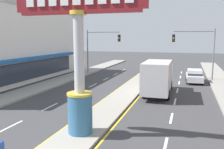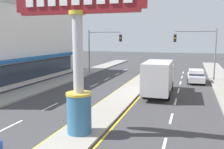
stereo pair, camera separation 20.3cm
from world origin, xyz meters
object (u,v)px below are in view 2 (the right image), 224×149
Objects in this scene: traffic_light_left_side at (101,44)px; sedan_far_right_lane at (196,76)px; traffic_light_right_side at (200,45)px; storefront_left at (2,43)px; district_sign at (78,64)px; box_truck_near_right_lane at (159,77)px.

sedan_far_right_lane is (12.53, -2.29, -3.46)m from traffic_light_left_side.
sedan_far_right_lane is (-0.28, -1.33, -3.46)m from traffic_light_right_side.
traffic_light_right_side is (22.21, 7.20, -0.22)m from storefront_left.
storefront_left reaches higher than traffic_light_right_side.
traffic_light_left_side is at bearing 40.97° from storefront_left.
storefront_left is at bearing 141.97° from district_sign.
traffic_light_left_side is 1.00× the size of traffic_light_right_side.
storefront_left reaches higher than district_sign.
traffic_light_right_side is at bearing 17.95° from storefront_left.
box_truck_near_right_lane is at bearing -113.35° from sedan_far_right_lane.
traffic_light_right_side is (12.82, -0.96, 0.00)m from traffic_light_left_side.
storefront_left is at bearing -165.01° from sedan_far_right_lane.
district_sign is at bearing -108.57° from sedan_far_right_lane.
district_sign is 11.19m from box_truck_near_right_lane.
district_sign reaches higher than sedan_far_right_lane.
storefront_left is (-15.80, 12.36, 0.65)m from district_sign.
box_truck_near_right_lane is (2.84, 10.62, -2.13)m from district_sign.
traffic_light_left_side is at bearing 175.71° from traffic_light_right_side.
traffic_light_right_side is (6.41, 19.56, 0.43)m from district_sign.
traffic_light_left_side is 13.79m from box_truck_near_right_lane.
district_sign reaches higher than box_truck_near_right_lane.
sedan_far_right_lane is (3.29, 7.62, -0.91)m from box_truck_near_right_lane.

